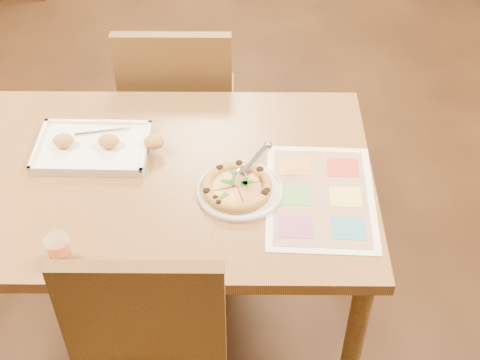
{
  "coord_description": "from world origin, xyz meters",
  "views": [
    {
      "loc": [
        0.25,
        -1.5,
        2.11
      ],
      "look_at": [
        0.24,
        -0.08,
        0.77
      ],
      "focal_mm": 50.0,
      "sensor_mm": 36.0,
      "label": 1
    }
  ],
  "objects_px": {
    "plate": "(240,191)",
    "pizza": "(237,187)",
    "dining_table": "(163,194)",
    "appetizer_tray": "(96,147)",
    "glass_tumbler": "(60,252)",
    "menu": "(320,196)",
    "pizza_cutter": "(252,165)",
    "chair_far": "(178,97)"
  },
  "relations": [
    {
      "from": "pizza",
      "to": "glass_tumbler",
      "type": "distance_m",
      "value": 0.54
    },
    {
      "from": "dining_table",
      "to": "glass_tumbler",
      "type": "relative_size",
      "value": 15.04
    },
    {
      "from": "pizza",
      "to": "chair_far",
      "type": "bearing_deg",
      "value": 108.92
    },
    {
      "from": "plate",
      "to": "menu",
      "type": "xyz_separation_m",
      "value": [
        0.24,
        -0.02,
        -0.0
      ]
    },
    {
      "from": "pizza",
      "to": "dining_table",
      "type": "bearing_deg",
      "value": 160.65
    },
    {
      "from": "pizza",
      "to": "pizza_cutter",
      "type": "relative_size",
      "value": 1.78
    },
    {
      "from": "pizza",
      "to": "menu",
      "type": "bearing_deg",
      "value": -3.47
    },
    {
      "from": "pizza",
      "to": "plate",
      "type": "bearing_deg",
      "value": 20.83
    },
    {
      "from": "pizza",
      "to": "appetizer_tray",
      "type": "bearing_deg",
      "value": 157.33
    },
    {
      "from": "plate",
      "to": "menu",
      "type": "height_order",
      "value": "plate"
    },
    {
      "from": "appetizer_tray",
      "to": "chair_far",
      "type": "bearing_deg",
      "value": 66.7
    },
    {
      "from": "plate",
      "to": "pizza_cutter",
      "type": "distance_m",
      "value": 0.09
    },
    {
      "from": "plate",
      "to": "pizza",
      "type": "distance_m",
      "value": 0.02
    },
    {
      "from": "chair_far",
      "to": "pizza_cutter",
      "type": "height_order",
      "value": "chair_far"
    },
    {
      "from": "chair_far",
      "to": "pizza_cutter",
      "type": "relative_size",
      "value": 3.97
    },
    {
      "from": "chair_far",
      "to": "pizza",
      "type": "distance_m",
      "value": 0.74
    },
    {
      "from": "pizza",
      "to": "glass_tumbler",
      "type": "bearing_deg",
      "value": -150.33
    },
    {
      "from": "pizza",
      "to": "appetizer_tray",
      "type": "xyz_separation_m",
      "value": [
        -0.45,
        0.19,
        -0.01
      ]
    },
    {
      "from": "appetizer_tray",
      "to": "pizza",
      "type": "bearing_deg",
      "value": -22.67
    },
    {
      "from": "dining_table",
      "to": "appetizer_tray",
      "type": "height_order",
      "value": "appetizer_tray"
    },
    {
      "from": "dining_table",
      "to": "pizza_cutter",
      "type": "xyz_separation_m",
      "value": [
        0.28,
        -0.05,
        0.17
      ]
    },
    {
      "from": "appetizer_tray",
      "to": "menu",
      "type": "distance_m",
      "value": 0.72
    },
    {
      "from": "glass_tumbler",
      "to": "pizza_cutter",
      "type": "bearing_deg",
      "value": 30.66
    },
    {
      "from": "pizza_cutter",
      "to": "appetizer_tray",
      "type": "distance_m",
      "value": 0.52
    },
    {
      "from": "plate",
      "to": "pizza",
      "type": "height_order",
      "value": "pizza"
    },
    {
      "from": "pizza",
      "to": "menu",
      "type": "relative_size",
      "value": 0.47
    },
    {
      "from": "dining_table",
      "to": "plate",
      "type": "distance_m",
      "value": 0.27
    },
    {
      "from": "pizza_cutter",
      "to": "appetizer_tray",
      "type": "relative_size",
      "value": 0.29
    },
    {
      "from": "pizza_cutter",
      "to": "dining_table",
      "type": "bearing_deg",
      "value": 122.51
    },
    {
      "from": "dining_table",
      "to": "plate",
      "type": "xyz_separation_m",
      "value": [
        0.24,
        -0.08,
        0.09
      ]
    },
    {
      "from": "pizza",
      "to": "appetizer_tray",
      "type": "relative_size",
      "value": 0.51
    },
    {
      "from": "pizza",
      "to": "pizza_cutter",
      "type": "xyz_separation_m",
      "value": [
        0.04,
        0.04,
        0.06
      ]
    },
    {
      "from": "pizza",
      "to": "appetizer_tray",
      "type": "distance_m",
      "value": 0.49
    },
    {
      "from": "dining_table",
      "to": "glass_tumbler",
      "type": "xyz_separation_m",
      "value": [
        -0.23,
        -0.35,
        0.12
      ]
    },
    {
      "from": "dining_table",
      "to": "appetizer_tray",
      "type": "relative_size",
      "value": 3.18
    },
    {
      "from": "plate",
      "to": "menu",
      "type": "distance_m",
      "value": 0.24
    },
    {
      "from": "plate",
      "to": "appetizer_tray",
      "type": "bearing_deg",
      "value": 158.1
    },
    {
      "from": "appetizer_tray",
      "to": "glass_tumbler",
      "type": "height_order",
      "value": "glass_tumbler"
    },
    {
      "from": "plate",
      "to": "menu",
      "type": "relative_size",
      "value": 0.57
    },
    {
      "from": "chair_far",
      "to": "pizza",
      "type": "xyz_separation_m",
      "value": [
        0.23,
        -0.68,
        0.18
      ]
    },
    {
      "from": "plate",
      "to": "appetizer_tray",
      "type": "xyz_separation_m",
      "value": [
        -0.46,
        0.18,
        0.01
      ]
    },
    {
      "from": "dining_table",
      "to": "plate",
      "type": "height_order",
      "value": "plate"
    }
  ]
}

